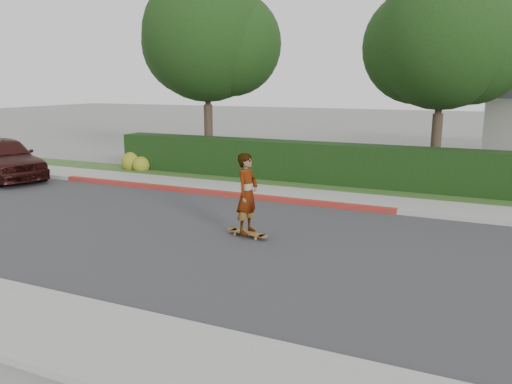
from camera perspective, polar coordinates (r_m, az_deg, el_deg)
ground at (r=10.85m, az=7.24°, el=-7.07°), size 120.00×120.00×0.00m
road at (r=10.85m, az=7.24°, el=-7.04°), size 60.00×8.00×0.01m
curb_near at (r=7.32m, az=-2.66°, el=-16.40°), size 60.00×0.20×0.15m
sidewalk_near at (r=6.65m, az=-6.39°, el=-19.85°), size 60.00×1.60×0.12m
curb_far at (r=14.64m, az=11.99°, el=-1.79°), size 60.00×0.20×0.15m
curb_red_section at (r=16.39m, az=-5.32°, el=-0.04°), size 12.00×0.21×0.15m
sidewalk_far at (r=15.50m, az=12.71°, el=-1.09°), size 60.00×1.60×0.12m
planting_strip at (r=17.04m, az=13.81°, el=0.03°), size 60.00×1.60×0.10m
hedge at (r=18.23m, az=4.97°, el=3.38°), size 15.00×1.00×1.50m
flowering_shrub at (r=21.25m, az=-13.64°, el=3.23°), size 1.40×1.00×0.90m
tree_left at (r=21.30m, az=-5.43°, el=16.85°), size 5.99×5.21×8.00m
tree_center at (r=19.09m, az=20.64°, el=15.58°), size 5.66×4.84×7.44m
skateboard at (r=11.88m, az=-0.99°, el=-4.72°), size 1.16×0.45×0.11m
skateboarder at (r=11.63m, az=-1.01°, el=-0.17°), size 0.50×0.72×1.90m
car_maroon at (r=21.18m, az=-27.01°, el=3.49°), size 5.12×3.42×1.62m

